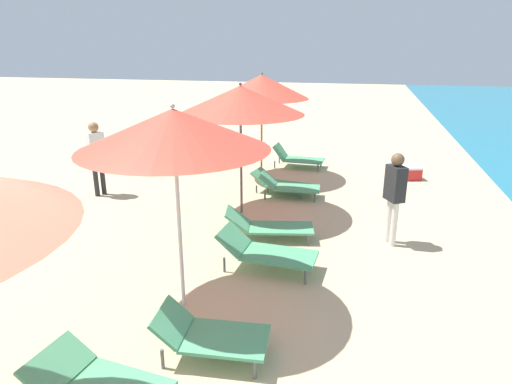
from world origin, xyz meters
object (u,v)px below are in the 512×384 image
Objects in this scene: lounger_third_shoreside at (289,186)px; lounger_farthest_inland at (281,183)px; lounger_farthest_shoreside at (297,158)px; umbrella_second at (174,129)px; cooler_box at (411,173)px; person_walking_mid at (96,151)px; umbrella_farthest at (262,87)px; lounger_second_shoreside at (265,251)px; lounger_second_inland at (210,334)px; person_walking_near at (395,190)px; umbrella_third at (240,100)px; lounger_third_inland at (268,225)px.

lounger_farthest_inland is (-0.25, 0.31, -0.04)m from lounger_third_shoreside.
lounger_farthest_shoreside is at bearing 99.82° from lounger_farthest_inland.
umbrella_second is 1.88× the size of lounger_farthest_shoreside.
cooler_box is at bearing 41.58° from lounger_farthest_inland.
cooler_box is (7.18, 3.05, -0.88)m from person_walking_mid.
lounger_farthest_inland is (0.74, -1.20, -2.11)m from umbrella_farthest.
person_walking_mid is at bearing -144.47° from umbrella_farthest.
person_walking_mid reaches higher than lounger_farthest_shoreside.
lounger_second_shoreside is 1.20× the size of lounger_second_inland.
person_walking_near is 6.58m from person_walking_mid.
umbrella_farthest is at bearing -120.83° from lounger_farthest_shoreside.
lounger_second_shoreside is at bearing -83.38° from lounger_farthest_shoreside.
person_walking_near reaches higher than lounger_second_shoreside.
umbrella_farthest is 1.89× the size of lounger_farthest_shoreside.
lounger_second_inland is 8.35m from cooler_box.
person_walking_mid is (-4.07, -1.17, 0.81)m from lounger_farthest_inland.
person_walking_mid is (-4.38, 4.81, 0.75)m from lounger_second_inland.
lounger_second_shoreside is 2.74× the size of cooler_box.
person_walking_near is at bearing -33.98° from lounger_farthest_inland.
umbrella_second is at bearing -121.28° from lounger_second_shoreside.
person_walking_mid is (-3.52, 0.33, -1.28)m from umbrella_third.
lounger_third_shoreside is 0.85× the size of lounger_third_inland.
umbrella_second reaches higher than person_walking_near.
person_walking_near is 4.38m from cooler_box.
lounger_second_inland reaches higher than lounger_farthest_inland.
umbrella_third is 1.86× the size of lounger_farthest_shoreside.
lounger_second_inland is at bearing -85.51° from lounger_farthest_shoreside.
umbrella_third reaches higher than lounger_third_shoreside.
person_walking_mid is at bearing -153.35° from lounger_farthest_inland.
person_walking_near is (2.14, 0.31, 0.73)m from lounger_third_inland.
lounger_second_shoreside is 6.28m from cooler_box.
umbrella_farthest is 4.48m from cooler_box.
umbrella_farthest is 1.58× the size of person_walking_mid.
umbrella_third is at bearing -95.95° from lounger_farthest_shoreside.
lounger_farthest_inland is 0.85× the size of person_walking_mid.
person_walking_mid reaches higher than lounger_third_inland.
umbrella_farthest reaches higher than lounger_third_shoreside.
lounger_second_inland is 5.67m from lounger_third_shoreside.
lounger_farthest_inland is at bearing -58.38° from umbrella_farthest.
umbrella_farthest reaches higher than lounger_third_inland.
person_walking_mid is (-4.31, -0.86, 0.77)m from lounger_third_shoreside.
lounger_farthest_inland is (0.39, 5.05, -2.15)m from umbrella_second.
lounger_second_shoreside is at bearing 81.16° from lounger_second_inland.
cooler_box is (3.67, 3.38, -2.16)m from umbrella_third.
lounger_second_shoreside is 2.51m from person_walking_near.
person_walking_mid is at bearing 133.44° from umbrella_second.
lounger_farthest_shoreside is at bearing -108.68° from person_walking_mid.
umbrella_farthest reaches higher than lounger_farthest_shoreside.
umbrella_farthest is at bearing 94.02° from umbrella_third.
lounger_farthest_shoreside is (-0.21, 2.68, 0.01)m from lounger_third_shoreside.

